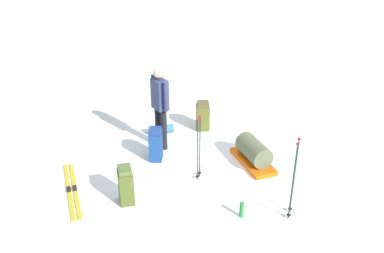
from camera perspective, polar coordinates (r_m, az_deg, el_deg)
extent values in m
plane|color=white|center=(8.12, 0.00, -4.42)|extent=(80.00, 80.00, 0.00)
cylinder|color=black|center=(8.28, -3.91, -0.45)|extent=(0.14, 0.14, 0.85)
cylinder|color=black|center=(8.44, -4.59, 0.07)|extent=(0.14, 0.14, 0.85)
cube|color=#272E4E|center=(8.06, -4.43, 4.42)|extent=(0.32, 0.39, 0.60)
cylinder|color=#272E4E|center=(7.86, -3.57, 4.07)|extent=(0.09, 0.09, 0.58)
cylinder|color=#272E4E|center=(8.25, -5.26, 5.13)|extent=(0.09, 0.09, 0.58)
sphere|color=tan|center=(7.91, -4.54, 7.37)|extent=(0.22, 0.22, 0.22)
cube|color=gold|center=(7.52, -16.47, -8.36)|extent=(1.02, 1.46, 0.02)
cube|color=black|center=(7.51, -16.50, -8.21)|extent=(0.13, 0.15, 0.03)
cube|color=gold|center=(7.52, -15.71, -8.25)|extent=(1.02, 1.46, 0.02)
cube|color=black|center=(7.51, -15.74, -8.09)|extent=(0.13, 0.15, 0.03)
cube|color=navy|center=(8.00, -4.97, -2.68)|extent=(0.38, 0.36, 0.57)
cube|color=navy|center=(7.84, -5.06, -0.60)|extent=(0.34, 0.33, 0.08)
cube|color=#44501F|center=(6.90, -9.01, -8.16)|extent=(0.37, 0.38, 0.57)
cube|color=#495D2E|center=(6.72, -9.21, -5.87)|extent=(0.33, 0.35, 0.08)
cube|color=#4D511D|center=(9.13, 1.48, 1.26)|extent=(0.41, 0.41, 0.56)
cube|color=brown|center=(9.00, 1.51, 3.09)|extent=(0.37, 0.37, 0.08)
cylinder|color=black|center=(6.58, 13.79, -6.83)|extent=(0.02, 0.02, 1.29)
sphere|color=#A51919|center=(6.24, 14.45, -1.66)|extent=(0.05, 0.05, 0.05)
cylinder|color=black|center=(6.91, 13.27, -10.88)|extent=(0.07, 0.07, 0.01)
cylinder|color=black|center=(6.44, 13.60, -7.59)|extent=(0.02, 0.02, 1.29)
sphere|color=#A51919|center=(6.10, 14.27, -2.34)|extent=(0.05, 0.05, 0.05)
cylinder|color=black|center=(6.78, 13.07, -11.68)|extent=(0.07, 0.07, 0.01)
cylinder|color=black|center=(7.31, 1.08, -2.92)|extent=(0.02, 0.02, 1.17)
sphere|color=#A51919|center=(7.03, 1.12, 1.44)|extent=(0.05, 0.05, 0.05)
cylinder|color=black|center=(7.58, 1.05, -6.36)|extent=(0.07, 0.07, 0.01)
cylinder|color=black|center=(7.21, 0.78, -3.35)|extent=(0.02, 0.02, 1.17)
sphere|color=#A51919|center=(6.93, 0.81, 1.06)|extent=(0.05, 0.05, 0.05)
cylinder|color=black|center=(7.49, 0.76, -6.82)|extent=(0.07, 0.07, 0.01)
cube|color=#E4560A|center=(8.03, 8.33, -4.71)|extent=(0.98, 1.17, 0.09)
cylinder|color=#50593E|center=(7.91, 8.44, -3.20)|extent=(0.76, 0.86, 0.40)
cylinder|color=teal|center=(9.05, -4.28, -0.36)|extent=(0.53, 0.51, 0.18)
cylinder|color=#187929|center=(6.64, 6.79, -11.22)|extent=(0.07, 0.07, 0.26)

